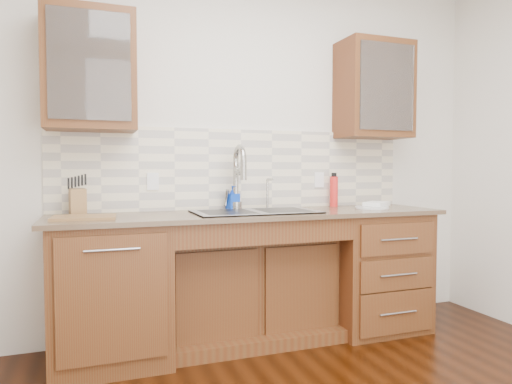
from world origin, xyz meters
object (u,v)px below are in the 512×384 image
object	(u,v)px
knife_block	(78,202)
cutting_board	(84,217)
water_bottle	(334,192)
soap_bottle	(233,198)
plate	(372,207)

from	to	relation	value
knife_block	cutting_board	bearing A→B (deg)	-87.41
water_bottle	cutting_board	distance (m)	1.87
water_bottle	knife_block	world-z (taller)	water_bottle
soap_bottle	water_bottle	xyz separation A→B (m)	(0.84, 0.01, 0.03)
water_bottle	plate	bearing A→B (deg)	-52.33
soap_bottle	knife_block	world-z (taller)	soap_bottle
soap_bottle	plate	distance (m)	1.05
water_bottle	knife_block	distance (m)	1.89
soap_bottle	knife_block	bearing A→B (deg)	167.92
knife_block	cutting_board	world-z (taller)	knife_block
water_bottle	cutting_board	size ratio (longest dim) A/B	0.65
soap_bottle	cutting_board	bearing A→B (deg)	-179.31
soap_bottle	cutting_board	size ratio (longest dim) A/B	0.48
soap_bottle	knife_block	size ratio (longest dim) A/B	1.03
water_bottle	cutting_board	bearing A→B (deg)	-171.54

